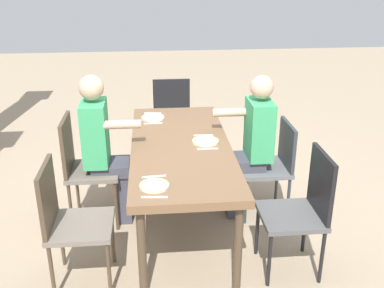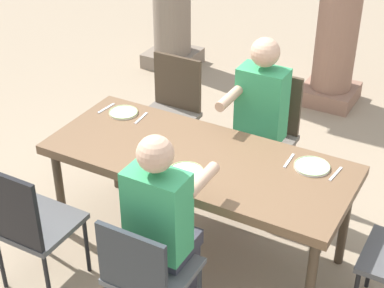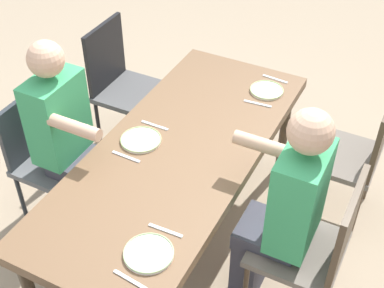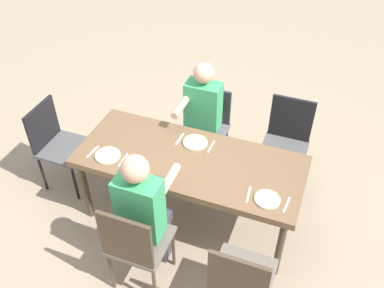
{
  "view_description": "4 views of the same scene",
  "coord_description": "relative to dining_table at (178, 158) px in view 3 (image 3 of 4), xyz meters",
  "views": [
    {
      "loc": [
        -3.45,
        0.23,
        2.19
      ],
      "look_at": [
        -0.15,
        -0.08,
        0.81
      ],
      "focal_mm": 42.33,
      "sensor_mm": 36.0,
      "label": 1
    },
    {
      "loc": [
        1.54,
        -2.86,
        2.84
      ],
      "look_at": [
        -0.08,
        0.06,
        0.78
      ],
      "focal_mm": 57.19,
      "sensor_mm": 36.0,
      "label": 2
    },
    {
      "loc": [
        1.89,
        1.05,
        2.6
      ],
      "look_at": [
        0.01,
        0.09,
        0.83
      ],
      "focal_mm": 49.77,
      "sensor_mm": 36.0,
      "label": 3
    },
    {
      "loc": [
        -0.97,
        2.51,
        3.21
      ],
      "look_at": [
        0.01,
        -0.09,
        0.84
      ],
      "focal_mm": 39.73,
      "sensor_mm": 36.0,
      "label": 4
    }
  ],
  "objects": [
    {
      "name": "plate_0",
      "position": [
        -0.73,
        0.23,
        0.07
      ],
      "size": [
        0.21,
        0.21,
        0.02
      ],
      "color": "silver",
      "rests_on": "dining_table"
    },
    {
      "name": "fork_0",
      "position": [
        -0.88,
        0.23,
        0.07
      ],
      "size": [
        0.03,
        0.17,
        0.01
      ],
      "primitive_type": "cube",
      "rotation": [
        0.0,
        0.0,
        -0.09
      ],
      "color": "silver",
      "rests_on": "dining_table"
    },
    {
      "name": "diner_man_white",
      "position": [
        0.12,
        0.64,
        0.02
      ],
      "size": [
        0.34,
        0.49,
        1.32
      ],
      "color": "#3F3F4C",
      "rests_on": "ground"
    },
    {
      "name": "spoon_2",
      "position": [
        0.82,
        0.22,
        0.07
      ],
      "size": [
        0.03,
        0.17,
        0.01
      ],
      "primitive_type": "cube",
      "rotation": [
        0.0,
        0.0,
        -0.11
      ],
      "color": "silver",
      "rests_on": "dining_table"
    },
    {
      "name": "chair_mid_north",
      "position": [
        0.12,
        0.83,
        -0.13
      ],
      "size": [
        0.44,
        0.44,
        0.97
      ],
      "color": "#6A6158",
      "rests_on": "ground"
    },
    {
      "name": "chair_west_north",
      "position": [
        -0.7,
        0.83,
        -0.16
      ],
      "size": [
        0.44,
        0.44,
        0.92
      ],
      "color": "#6A6158",
      "rests_on": "ground"
    },
    {
      "name": "spoon_1",
      "position": [
        0.18,
        -0.21,
        0.07
      ],
      "size": [
        0.02,
        0.17,
        0.01
      ],
      "primitive_type": "cube",
      "rotation": [
        0.0,
        0.0,
        -0.03
      ],
      "color": "silver",
      "rests_on": "dining_table"
    },
    {
      "name": "diner_woman_green",
      "position": [
        0.13,
        -0.62,
        -0.0
      ],
      "size": [
        0.35,
        0.49,
        1.29
      ],
      "color": "#3F3F4C",
      "rests_on": "ground"
    },
    {
      "name": "plate_1",
      "position": [
        0.03,
        -0.21,
        0.07
      ],
      "size": [
        0.22,
        0.22,
        0.02
      ],
      "color": "silver",
      "rests_on": "dining_table"
    },
    {
      "name": "fork_2",
      "position": [
        0.52,
        0.22,
        0.07
      ],
      "size": [
        0.02,
        0.17,
        0.01
      ],
      "primitive_type": "cube",
      "rotation": [
        0.0,
        0.0,
        0.03
      ],
      "color": "silver",
      "rests_on": "dining_table"
    },
    {
      "name": "spoon_0",
      "position": [
        -0.58,
        0.23,
        0.07
      ],
      "size": [
        0.03,
        0.17,
        0.01
      ],
      "primitive_type": "cube",
      "rotation": [
        0.0,
        0.0,
        0.08
      ],
      "color": "silver",
      "rests_on": "dining_table"
    },
    {
      "name": "dining_table",
      "position": [
        0.0,
        0.0,
        0.0
      ],
      "size": [
        1.97,
        0.81,
        0.75
      ],
      "color": "brown",
      "rests_on": "ground"
    },
    {
      "name": "ground_plane",
      "position": [
        0.0,
        0.0,
        -0.69
      ],
      "size": [
        16.0,
        16.0,
        0.0
      ],
      "primitive_type": "plane",
      "color": "gray"
    },
    {
      "name": "fork_1",
      "position": [
        -0.12,
        -0.21,
        0.07
      ],
      "size": [
        0.02,
        0.17,
        0.01
      ],
      "primitive_type": "cube",
      "rotation": [
        0.0,
        0.0,
        -0.01
      ],
      "color": "silver",
      "rests_on": "dining_table"
    },
    {
      "name": "chair_west_south",
      "position": [
        -0.7,
        -0.83,
        -0.16
      ],
      "size": [
        0.44,
        0.44,
        0.94
      ],
      "color": "#4F4F50",
      "rests_on": "ground"
    },
    {
      "name": "plate_2",
      "position": [
        0.67,
        0.22,
        0.07
      ],
      "size": [
        0.22,
        0.22,
        0.02
      ],
      "color": "white",
      "rests_on": "dining_table"
    },
    {
      "name": "chair_mid_south",
      "position": [
        0.12,
        -0.82,
        -0.19
      ],
      "size": [
        0.44,
        0.44,
        0.86
      ],
      "color": "#5B5E61",
      "rests_on": "ground"
    }
  ]
}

